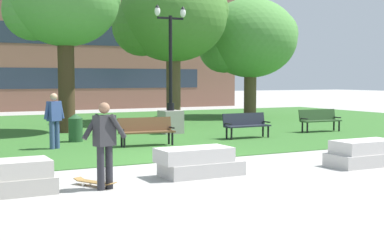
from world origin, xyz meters
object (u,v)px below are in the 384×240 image
object	(u,v)px
person_skateboarder	(105,140)
lamp_post_center	(171,108)
concrete_block_center	(5,178)
concrete_block_left	(198,162)
park_bench_near_right	(246,124)
person_bystander_near_lawn	(54,118)
park_bench_far_right	(319,119)
skateboard	(95,182)
concrete_block_right	(364,153)
park_bench_far_left	(146,130)
trash_bin	(76,128)

from	to	relation	value
person_skateboarder	lamp_post_center	world-z (taller)	lamp_post_center
concrete_block_center	concrete_block_left	xyz separation A→B (m)	(4.13, 0.04, 0.00)
park_bench_near_right	person_bystander_near_lawn	bearing A→B (deg)	178.37
park_bench_far_right	person_bystander_near_lawn	world-z (taller)	person_bystander_near_lawn
person_skateboarder	park_bench_far_right	bearing A→B (deg)	31.06
skateboard	park_bench_near_right	world-z (taller)	park_bench_near_right
person_skateboarder	concrete_block_right	bearing A→B (deg)	-1.98
skateboard	lamp_post_center	distance (m)	10.48
skateboard	park_bench_far_left	xyz separation A→B (m)	(3.42, 5.51, 0.45)
skateboard	park_bench_near_right	xyz separation A→B (m)	(7.49, 5.88, 0.45)
park_bench_far_left	park_bench_far_right	bearing A→B (deg)	6.84
concrete_block_center	person_skateboarder	distance (m)	1.97
park_bench_near_right	park_bench_far_right	world-z (taller)	same
park_bench_far_right	person_bystander_near_lawn	bearing A→B (deg)	-177.86
concrete_block_left	trash_bin	bearing A→B (deg)	95.40
park_bench_near_right	lamp_post_center	world-z (taller)	lamp_post_center
skateboard	park_bench_far_right	bearing A→B (deg)	29.51
concrete_block_left	park_bench_near_right	world-z (taller)	park_bench_near_right
concrete_block_left	skateboard	xyz separation A→B (m)	(-2.41, -0.09, -0.22)
concrete_block_right	person_skateboarder	bearing A→B (deg)	178.02
lamp_post_center	trash_bin	size ratio (longest dim) A/B	5.20
concrete_block_center	person_skateboarder	size ratio (longest dim) A/B	1.05
skateboard	trash_bin	size ratio (longest dim) A/B	1.03
park_bench_far_right	concrete_block_left	bearing A→B (deg)	-144.73
skateboard	person_bystander_near_lawn	xyz separation A→B (m)	(0.62, 6.07, 0.90)
concrete_block_left	concrete_block_right	xyz separation A→B (m)	(4.33, -0.67, 0.00)
concrete_block_left	skateboard	bearing A→B (deg)	-177.90
concrete_block_center	trash_bin	world-z (taller)	trash_bin
person_skateboarder	concrete_block_center	bearing A→B (deg)	167.43
park_bench_near_right	lamp_post_center	bearing A→B (deg)	121.22
concrete_block_left	park_bench_far_right	xyz separation A→B (m)	(9.03, 6.39, 0.23)
concrete_block_left	park_bench_far_left	xyz separation A→B (m)	(1.01, 5.43, 0.23)
park_bench_near_right	concrete_block_right	bearing A→B (deg)	-96.66
park_bench_far_left	concrete_block_center	bearing A→B (deg)	-133.23
concrete_block_left	trash_bin	distance (m)	7.57
park_bench_near_right	person_bystander_near_lawn	world-z (taller)	person_bystander_near_lawn
concrete_block_center	skateboard	size ratio (longest dim) A/B	1.81
park_bench_near_right	lamp_post_center	xyz separation A→B (m)	(-1.70, 2.81, 0.50)
concrete_block_left	concrete_block_right	size ratio (longest dim) A/B	1.06
concrete_block_left	trash_bin	size ratio (longest dim) A/B	2.00
park_bench_far_right	lamp_post_center	xyz separation A→B (m)	(-5.65, 2.21, 0.50)
concrete_block_right	lamp_post_center	xyz separation A→B (m)	(-0.95, 9.27, 0.73)
concrete_block_center	concrete_block_right	distance (m)	8.48
person_skateboarder	park_bench_far_right	distance (m)	13.25
person_skateboarder	park_bench_near_right	bearing A→B (deg)	40.13
person_skateboarder	park_bench_near_right	size ratio (longest dim) A/B	0.94
concrete_block_center	concrete_block_left	distance (m)	4.13
person_bystander_near_lawn	concrete_block_left	bearing A→B (deg)	-73.33
lamp_post_center	park_bench_far_left	bearing A→B (deg)	-126.79
concrete_block_center	park_bench_far_right	xyz separation A→B (m)	(13.16, 6.43, 0.23)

